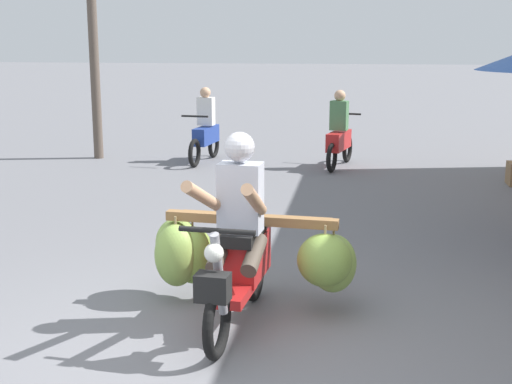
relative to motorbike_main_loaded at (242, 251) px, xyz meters
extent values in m
plane|color=slate|center=(-0.30, -1.13, -0.54)|extent=(120.00, 120.00, 0.00)
torus|color=black|center=(-0.03, -0.91, -0.26)|extent=(0.12, 0.56, 0.56)
torus|color=black|center=(0.06, 0.29, -0.26)|extent=(0.12, 0.56, 0.56)
cube|color=red|center=(0.01, -0.41, -0.22)|extent=(0.28, 0.58, 0.08)
cube|color=red|center=(0.04, -0.01, -0.04)|extent=(0.33, 0.66, 0.36)
cube|color=black|center=(0.03, -0.09, 0.18)|extent=(0.31, 0.62, 0.10)
cylinder|color=gray|center=(-0.03, -0.85, 0.08)|extent=(0.09, 0.29, 0.69)
cylinder|color=black|center=(-0.03, -0.89, 0.42)|extent=(0.56, 0.09, 0.04)
sphere|color=silver|center=(-0.04, -0.97, 0.28)|extent=(0.14, 0.14, 0.14)
cube|color=black|center=(-0.04, -1.01, 0.04)|extent=(0.25, 0.18, 0.20)
cube|color=red|center=(-0.03, -0.91, 0.04)|extent=(0.12, 0.29, 0.04)
cube|color=olive|center=(0.05, 0.14, 0.24)|extent=(1.50, 0.22, 0.08)
cube|color=olive|center=(0.06, 0.32, 0.21)|extent=(1.35, 0.19, 0.06)
ellipsoid|color=#8CAF4E|center=(-0.64, 0.30, -0.05)|extent=(0.51, 0.48, 0.47)
cylinder|color=#998459|center=(-0.64, 0.30, 0.20)|extent=(0.02, 0.02, 0.10)
ellipsoid|color=#8CB04F|center=(0.76, 0.18, -0.13)|extent=(0.40, 0.37, 0.51)
cylinder|color=#998459|center=(0.76, 0.18, 0.17)|extent=(0.02, 0.02, 0.16)
ellipsoid|color=#8BAF4E|center=(-0.60, 0.11, -0.10)|extent=(0.39, 0.35, 0.56)
cylinder|color=#998459|center=(-0.60, 0.11, 0.20)|extent=(0.02, 0.02, 0.10)
ellipsoid|color=#84A847|center=(0.69, 0.01, -0.05)|extent=(0.50, 0.46, 0.45)
cylinder|color=#998459|center=(0.69, 0.01, 0.20)|extent=(0.02, 0.02, 0.11)
ellipsoid|color=#7C9F3E|center=(-0.48, 0.20, -0.12)|extent=(0.40, 0.37, 0.52)
cylinder|color=#998459|center=(-0.48, 0.20, 0.18)|extent=(0.02, 0.02, 0.14)
cube|color=#B2B7C6|center=(0.02, -0.21, 0.51)|extent=(0.36, 0.25, 0.56)
sphere|color=silver|center=(0.02, -0.23, 0.92)|extent=(0.24, 0.24, 0.24)
cylinder|color=tan|center=(0.19, -0.56, 0.57)|extent=(0.10, 0.72, 0.39)
cylinder|color=tan|center=(-0.20, -0.53, 0.57)|extent=(0.20, 0.72, 0.39)
cylinder|color=#4C4238|center=(0.15, -0.34, 0.08)|extent=(0.16, 0.45, 0.27)
cylinder|color=#4C4238|center=(-0.13, -0.32, 0.08)|extent=(0.16, 0.45, 0.27)
torus|color=black|center=(-1.99, 6.66, -0.28)|extent=(0.14, 0.53, 0.52)
torus|color=black|center=(-1.87, 7.75, -0.28)|extent=(0.14, 0.53, 0.52)
cube|color=navy|center=(-1.92, 7.31, -0.04)|extent=(0.34, 0.92, 0.32)
cylinder|color=black|center=(-1.99, 6.71, 0.38)|extent=(0.50, 0.09, 0.04)
cube|color=silver|center=(-1.92, 7.33, 0.41)|extent=(0.32, 0.23, 0.52)
sphere|color=tan|center=(-1.92, 7.31, 0.76)|extent=(0.20, 0.20, 0.20)
torus|color=black|center=(0.73, 7.59, -0.28)|extent=(0.19, 0.52, 0.52)
torus|color=black|center=(0.48, 6.52, -0.28)|extent=(0.19, 0.52, 0.52)
cube|color=red|center=(0.58, 6.95, -0.04)|extent=(0.44, 0.93, 0.32)
cylinder|color=black|center=(0.72, 7.54, 0.38)|extent=(0.50, 0.15, 0.04)
cube|color=#4C7F51|center=(0.58, 6.93, 0.41)|extent=(0.34, 0.26, 0.52)
sphere|color=tan|center=(0.58, 6.95, 0.76)|extent=(0.20, 0.20, 0.20)
camera|label=1|loc=(0.95, -5.60, 1.76)|focal=49.39mm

